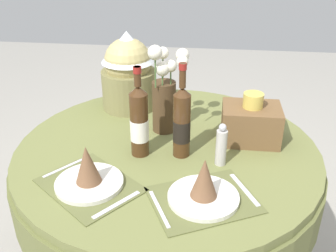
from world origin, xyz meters
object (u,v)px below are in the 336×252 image
wine_bottle_centre (182,122)px  gift_tub_back_left (128,69)px  dining_table (167,174)px  woven_basket_side_right (251,122)px  place_setting_right (204,189)px  flower_vase (165,93)px  wine_bottle_left (139,122)px  place_setting_left (88,175)px  pepper_mill (221,146)px

wine_bottle_centre → gift_tub_back_left: bearing=124.8°
dining_table → gift_tub_back_left: (-0.23, 0.37, 0.34)m
woven_basket_side_right → place_setting_right: bearing=-112.4°
flower_vase → wine_bottle_centre: (0.09, -0.20, -0.03)m
wine_bottle_left → gift_tub_back_left: bearing=106.9°
place_setting_left → place_setting_right: 0.40m
place_setting_left → gift_tub_back_left: gift_tub_back_left is taller
dining_table → flower_vase: bearing=100.0°
gift_tub_back_left → place_setting_right: bearing=-60.7°
wine_bottle_left → gift_tub_back_left: gift_tub_back_left is taller
place_setting_left → woven_basket_side_right: size_ratio=1.79×
place_setting_left → pepper_mill: bearing=23.3°
wine_bottle_centre → gift_tub_back_left: same height
woven_basket_side_right → wine_bottle_centre: bearing=-150.9°
place_setting_right → wine_bottle_centre: size_ratio=1.10×
wine_bottle_left → gift_tub_back_left: size_ratio=0.96×
place_setting_right → flower_vase: bearing=111.5°
pepper_mill → gift_tub_back_left: 0.67m
flower_vase → place_setting_right: bearing=-68.5°
place_setting_left → wine_bottle_centre: wine_bottle_centre is taller
dining_table → place_setting_right: place_setting_right is taller
wine_bottle_centre → woven_basket_side_right: (0.28, 0.15, -0.06)m
dining_table → wine_bottle_centre: (0.06, -0.05, 0.28)m
dining_table → place_setting_right: size_ratio=3.03×
place_setting_left → flower_vase: flower_vase is taller
flower_vase → dining_table: bearing=-80.0°
gift_tub_back_left → pepper_mill: bearing=-46.5°
dining_table → place_setting_right: 0.41m
dining_table → wine_bottle_left: bearing=-146.6°
wine_bottle_centre → gift_tub_back_left: size_ratio=1.00×
place_setting_left → flower_vase: bearing=64.2°
gift_tub_back_left → woven_basket_side_right: 0.65m
dining_table → woven_basket_side_right: woven_basket_side_right is taller
pepper_mill → wine_bottle_left: bearing=173.3°
place_setting_left → wine_bottle_centre: (0.30, 0.25, 0.10)m
dining_table → place_setting_right: (0.16, -0.33, 0.19)m
flower_vase → pepper_mill: bearing=-45.4°
flower_vase → pepper_mill: flower_vase is taller
gift_tub_back_left → wine_bottle_centre: bearing=-55.2°
dining_table → flower_vase: flower_vase is taller
dining_table → gift_tub_back_left: size_ratio=3.34×
dining_table → wine_bottle_left: 0.31m
place_setting_right → gift_tub_back_left: 0.82m
place_setting_left → wine_bottle_left: bearing=59.3°
place_setting_right → wine_bottle_left: bearing=134.5°
place_setting_left → place_setting_right: same height
pepper_mill → place_setting_left: bearing=-156.7°
wine_bottle_centre → gift_tub_back_left: 0.52m
wine_bottle_left → woven_basket_side_right: (0.44, 0.17, -0.06)m
woven_basket_side_right → dining_table: bearing=-163.7°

